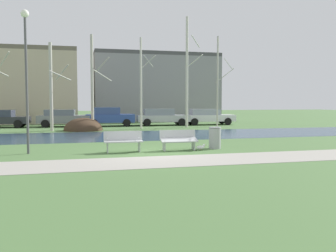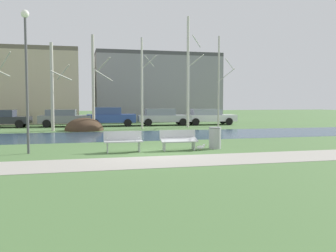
% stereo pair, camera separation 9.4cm
% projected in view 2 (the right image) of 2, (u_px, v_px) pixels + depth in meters
% --- Properties ---
extents(ground_plane, '(120.00, 120.00, 0.00)m').
position_uv_depth(ground_plane, '(124.00, 133.00, 24.57)').
color(ground_plane, '#4C703D').
extents(paved_path_strip, '(60.00, 2.48, 0.01)m').
position_uv_depth(paved_path_strip, '(167.00, 161.00, 12.79)').
color(paved_path_strip, '#9E998E').
rests_on(paved_path_strip, ground).
extents(river_band, '(80.00, 6.64, 0.01)m').
position_uv_depth(river_band, '(129.00, 136.00, 22.48)').
color(river_band, '#284256').
rests_on(river_band, ground).
extents(soil_mound, '(2.80, 2.72, 1.85)m').
position_uv_depth(soil_mound, '(84.00, 130.00, 26.53)').
color(soil_mound, '#423021').
rests_on(soil_mound, ground).
extents(bench_left, '(1.61, 0.58, 0.87)m').
position_uv_depth(bench_left, '(123.00, 141.00, 15.12)').
color(bench_left, '#B2B5B7').
rests_on(bench_left, ground).
extents(bench_right, '(1.61, 0.58, 0.87)m').
position_uv_depth(bench_right, '(179.00, 139.00, 15.69)').
color(bench_right, '#B2B5B7').
rests_on(bench_right, ground).
extents(trash_bin, '(0.56, 0.56, 0.97)m').
position_uv_depth(trash_bin, '(215.00, 137.00, 16.25)').
color(trash_bin, '#999B9E').
rests_on(trash_bin, ground).
extents(seagull, '(0.45, 0.17, 0.26)m').
position_uv_depth(seagull, '(201.00, 147.00, 15.72)').
color(seagull, white).
rests_on(seagull, ground).
extents(streetlamp, '(0.32, 0.32, 5.73)m').
position_uv_depth(streetlamp, '(26.00, 59.00, 14.47)').
color(streetlamp, '#4C4C51').
rests_on(streetlamp, ground).
extents(birch_left, '(1.52, 2.62, 6.28)m').
position_uv_depth(birch_left, '(53.00, 86.00, 25.91)').
color(birch_left, '#BCB7A8').
rests_on(birch_left, ground).
extents(birch_center_left, '(1.61, 2.78, 7.17)m').
position_uv_depth(birch_center_left, '(94.00, 81.00, 27.72)').
color(birch_center_left, '#BCB7A8').
rests_on(birch_center_left, ground).
extents(birch_center, '(1.22, 2.08, 7.03)m').
position_uv_depth(birch_center, '(142.00, 82.00, 28.17)').
color(birch_center, beige).
rests_on(birch_center, ground).
extents(birch_center_right, '(1.44, 2.35, 8.98)m').
position_uv_depth(birch_center_right, '(188.00, 71.00, 29.65)').
color(birch_center_right, beige).
rests_on(birch_center_right, ground).
extents(birch_right, '(1.51, 2.72, 7.52)m').
position_uv_depth(birch_right, '(219.00, 81.00, 30.31)').
color(birch_right, '#BCB7A8').
rests_on(birch_right, ground).
extents(parked_van_nearest_dark, '(4.24, 2.26, 1.43)m').
position_uv_depth(parked_van_nearest_dark, '(3.00, 118.00, 29.68)').
color(parked_van_nearest_dark, '#282B30').
rests_on(parked_van_nearest_dark, ground).
extents(parked_sedan_second_grey, '(4.39, 2.28, 1.44)m').
position_uv_depth(parked_sedan_second_grey, '(64.00, 117.00, 30.58)').
color(parked_sedan_second_grey, slate).
rests_on(parked_sedan_second_grey, ground).
extents(parked_hatch_third_blue, '(4.23, 2.29, 1.61)m').
position_uv_depth(parked_hatch_third_blue, '(110.00, 116.00, 31.24)').
color(parked_hatch_third_blue, '#2D4793').
rests_on(parked_hatch_third_blue, ground).
extents(parked_wagon_fourth_silver, '(4.74, 2.32, 1.46)m').
position_uv_depth(parked_wagon_fourth_silver, '(163.00, 117.00, 32.37)').
color(parked_wagon_fourth_silver, '#B2B5BC').
rests_on(parked_wagon_fourth_silver, ground).
extents(parked_suv_fifth_white, '(4.78, 2.22, 1.42)m').
position_uv_depth(parked_suv_fifth_white, '(209.00, 116.00, 33.16)').
color(parked_suv_fifth_white, silver).
rests_on(parked_suv_fifth_white, ground).
extents(building_beige_block, '(12.39, 9.38, 7.24)m').
position_uv_depth(building_beige_block, '(16.00, 87.00, 37.19)').
color(building_beige_block, '#BCAD8E').
rests_on(building_beige_block, ground).
extents(building_grey_warehouse, '(13.82, 7.01, 7.48)m').
position_uv_depth(building_grey_warehouse, '(156.00, 87.00, 42.04)').
color(building_grey_warehouse, gray).
rests_on(building_grey_warehouse, ground).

